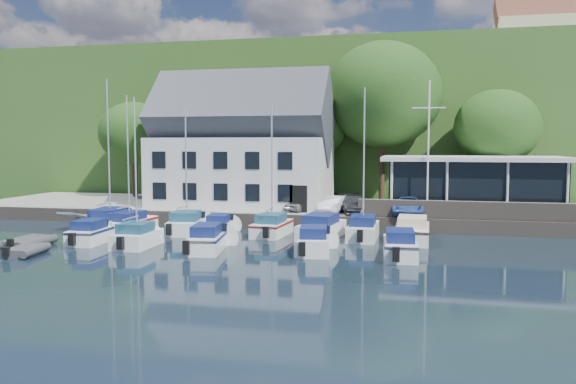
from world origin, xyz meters
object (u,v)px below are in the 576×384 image
Objects in this scene: flagpole at (428,149)px; boat_r1_0 at (109,162)px; boat_r2_3 at (314,239)px; dinghy_1 at (26,249)px; harbor_building at (243,152)px; car_blue at (408,205)px; boat_r1_7 at (412,229)px; boat_r1_2 at (186,165)px; boat_r2_4 at (400,243)px; boat_r1_5 at (321,226)px; boat_r2_0 at (91,231)px; club_pavilion at (472,184)px; car_dgrey at (354,204)px; boat_r1_4 at (272,168)px; car_white at (334,204)px; boat_r2_1 at (136,171)px; boat_r1_1 at (128,167)px; boat_r1_6 at (364,165)px; boat_r1_3 at (220,224)px; car_silver at (299,203)px; dinghy_0 at (27,241)px; boat_r2_2 at (208,237)px.

boat_r1_0 is (-21.64, -4.49, -0.89)m from flagpole.
dinghy_1 is (-15.20, -4.01, -0.43)m from boat_r2_3.
harbor_building is 14.40m from car_blue.
boat_r1_0 reaches higher than boat_r1_7.
flagpole is 16.55m from boat_r1_2.
harbor_building is 19.73m from boat_r2_4.
harbor_building is at bearing 60.70° from dinghy_1.
harbor_building is 2.18× the size of boat_r1_5.
boat_r1_0 is 6.54m from boat_r2_0.
club_pavilion reaches higher than boat_r2_3.
flagpole is 1.91× the size of boat_r2_0.
boat_r1_5 is at bearing -136.76° from car_blue.
boat_r1_4 is (-4.85, -5.22, 2.82)m from car_dgrey.
harbor_building is 5.12× the size of dinghy_1.
flagpole reaches higher than boat_r1_0.
boat_r2_3 is (-5.31, -4.97, -0.03)m from boat_r1_7.
car_white is at bearing 83.24° from boat_r2_3.
dinghy_1 is at bearing -144.09° from boat_r2_1.
boat_r1_1 is at bearing -118.85° from harbor_building.
club_pavilion is at bearing 24.87° from boat_r1_1.
boat_r1_6 is at bearing 110.44° from boat_r2_4.
car_blue reaches higher than boat_r1_3.
boat_r1_4 is at bearing 117.00° from boat_r2_3.
boat_r2_0 is (-23.43, -13.24, -2.32)m from club_pavilion.
club_pavilion is 14.61m from boat_r2_4.
boat_r1_1 is 0.96× the size of boat_r1_2.
boat_r1_6 reaches higher than boat_r1_5.
car_silver is 9.39m from boat_r1_2.
club_pavilion is 4.09× the size of dinghy_0.
harbor_building is 9.54m from car_white.
boat_r1_5 is 12.05m from boat_r2_1.
boat_r1_5 reaches higher than boat_r2_2.
club_pavilion is 5.72m from flagpole.
boat_r1_7 is (8.41, -5.96, -0.77)m from car_silver.
car_white reaches higher than boat_r1_3.
boat_r2_1 is (-15.78, -5.43, 3.68)m from boat_r1_7.
dinghy_1 is (0.14, -9.00, -4.45)m from boat_r1_0.
car_blue is 5.13m from boat_r1_7.
flagpole is at bearing 42.07° from boat_r1_5.
boat_r2_4 is (-0.33, -10.24, -0.94)m from car_blue.
boat_r1_0 is 1.07× the size of boat_r1_4.
boat_r2_2 is at bearing 177.37° from boat_r2_3.
car_white is 0.40× the size of boat_r1_2.
boat_r1_5 is 17.75m from dinghy_0.
car_dgrey is 0.79× the size of boat_r2_4.
boat_r2_0 is at bearing 165.77° from boat_r2_2.
boat_r1_1 is at bearing -158.96° from club_pavilion.
dinghy_1 is (-21.50, -13.50, -5.35)m from flagpole.
harbor_building is 14.47m from boat_r2_1.
boat_r1_4 reaches higher than boat_r2_3.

